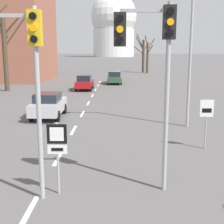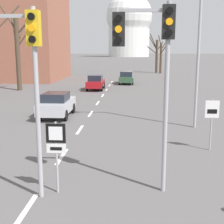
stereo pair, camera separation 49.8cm
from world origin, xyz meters
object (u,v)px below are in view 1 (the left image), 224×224
Objects in this scene: traffic_signal_centre_tall at (11,56)px; sedan_near_right at (114,78)px; traffic_signal_near_right at (152,51)px; route_sign_post at (57,146)px; sedan_near_left at (48,105)px; sedan_mid_centre at (85,82)px; speed_limit_sign at (206,115)px; street_lamp_right at (183,39)px.

traffic_signal_centre_tall reaches higher than sedan_near_right.
route_sign_post is (-2.83, -0.34, -2.81)m from traffic_signal_near_right.
sedan_mid_centre is at bearing 86.50° from sedan_near_left.
traffic_signal_near_right reaches higher than sedan_mid_centre.
sedan_near_left is at bearing 97.94° from traffic_signal_centre_tall.
sedan_near_left is at bearing 142.24° from speed_limit_sign.
sedan_near_left is (-2.74, 11.18, -0.69)m from route_sign_post.
speed_limit_sign is 22.50m from sedan_mid_centre.
route_sign_post is 0.99× the size of speed_limit_sign.
street_lamp_right reaches higher than sedan_near_left.
speed_limit_sign is at bearing -81.14° from sedan_near_right.
route_sign_post is at bearing -76.25° from sedan_near_left.
speed_limit_sign reaches higher than sedan_near_right.
traffic_signal_centre_tall is 26.30m from sedan_mid_centre.
speed_limit_sign reaches higher than sedan_mid_centre.
traffic_signal_centre_tall is 4.02m from traffic_signal_near_right.
traffic_signal_near_right is at bearing 6.81° from route_sign_post.
sedan_near_right is (1.45, 32.34, -0.71)m from route_sign_post.
street_lamp_right is (5.46, 8.84, 3.47)m from route_sign_post.
speed_limit_sign is (6.90, 4.91, -2.67)m from traffic_signal_centre_tall.
street_lamp_right reaches higher than traffic_signal_centre_tall.
route_sign_post reaches higher than sedan_near_right.
street_lamp_right is at bearing 72.82° from traffic_signal_near_right.
sedan_near_left is at bearing 164.02° from street_lamp_right.
traffic_signal_centre_tall is 8.88m from speed_limit_sign.
route_sign_post is 0.28× the size of street_lamp_right.
traffic_signal_near_right is 12.68m from sedan_near_left.
speed_limit_sign reaches higher than sedan_near_left.
speed_limit_sign is at bearing -37.76° from sedan_near_left.
route_sign_post is 25.83m from sedan_mid_centre.
speed_limit_sign is at bearing -85.78° from street_lamp_right.
street_lamp_right reaches higher than route_sign_post.
sedan_near_right is at bearing 78.82° from sedan_near_left.
traffic_signal_centre_tall is 12.09m from sedan_near_left.
route_sign_post is 7.38m from speed_limit_sign.
traffic_signal_centre_tall is 1.31× the size of sedan_mid_centre.
sedan_near_right is (-4.01, 23.50, -4.18)m from street_lamp_right.
sedan_near_right is at bearing 92.48° from traffic_signal_near_right.
sedan_near_right is (4.18, 21.16, -0.02)m from sedan_near_left.
traffic_signal_centre_tall reaches higher than sedan_mid_centre.
sedan_near_right is at bearing 98.86° from speed_limit_sign.
street_lamp_right is at bearing 94.22° from speed_limit_sign.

